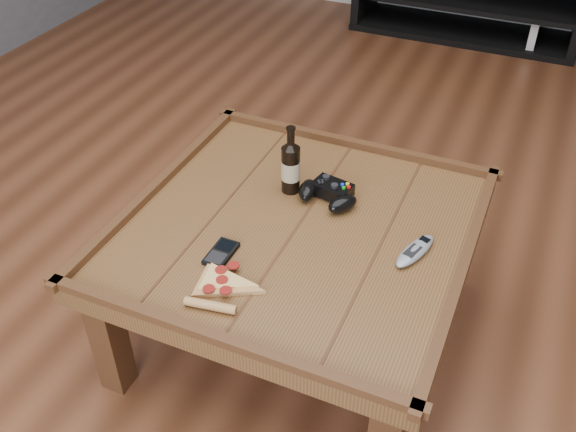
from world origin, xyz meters
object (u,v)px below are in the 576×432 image
at_px(remote_control, 415,251).
at_px(beer_bottle, 291,166).
at_px(smartphone, 221,253).
at_px(game_controller, 328,193).
at_px(pizza_slice, 221,286).
at_px(coffee_table, 298,241).
at_px(game_console, 533,36).

bearing_deg(remote_control, beer_bottle, 179.38).
bearing_deg(beer_bottle, remote_control, -17.94).
bearing_deg(smartphone, game_controller, 63.44).
height_order(game_controller, pizza_slice, game_controller).
bearing_deg(coffee_table, pizza_slice, -104.83).
xyz_separation_m(game_controller, remote_control, (0.31, -0.14, -0.01)).
bearing_deg(remote_control, game_controller, 173.51).
distance_m(game_controller, remote_control, 0.34).
distance_m(beer_bottle, remote_control, 0.47).
relative_size(beer_bottle, remote_control, 1.25).
height_order(beer_bottle, smartphone, beer_bottle).
xyz_separation_m(pizza_slice, smartphone, (-0.06, 0.12, -0.00)).
bearing_deg(remote_control, pizza_slice, -124.96).
height_order(coffee_table, pizza_slice, same).
distance_m(pizza_slice, smartphone, 0.13).
bearing_deg(smartphone, game_console, 78.92).
distance_m(coffee_table, smartphone, 0.26).
relative_size(coffee_table, game_controller, 4.92).
bearing_deg(game_console, pizza_slice, -100.84).
bearing_deg(smartphone, pizza_slice, -62.01).
height_order(pizza_slice, remote_control, same).
relative_size(smartphone, remote_control, 0.63).
xyz_separation_m(pizza_slice, game_console, (0.52, 2.97, -0.36)).
bearing_deg(game_controller, beer_bottle, -171.10).
bearing_deg(beer_bottle, coffee_table, -60.01).
xyz_separation_m(beer_bottle, smartphone, (-0.05, -0.36, -0.08)).
distance_m(remote_control, game_console, 2.66).
relative_size(coffee_table, beer_bottle, 4.51).
bearing_deg(game_controller, game_console, 91.89).
xyz_separation_m(beer_bottle, game_console, (0.52, 2.49, -0.44)).
height_order(smartphone, game_console, smartphone).
xyz_separation_m(coffee_table, remote_control, (0.35, 0.01, 0.07)).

